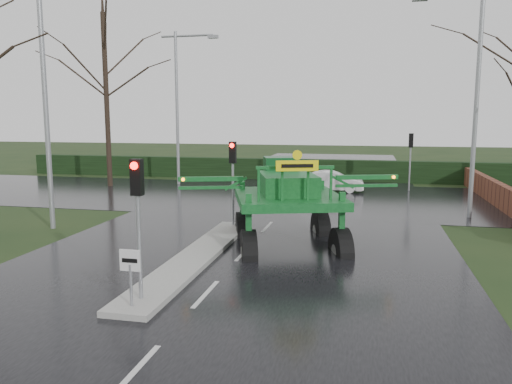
% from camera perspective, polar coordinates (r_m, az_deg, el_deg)
% --- Properties ---
extents(ground, '(140.00, 140.00, 0.00)m').
position_cam_1_polar(ground, '(13.04, -5.75, -11.60)').
color(ground, black).
rests_on(ground, ground).
extents(road_main, '(14.00, 80.00, 0.02)m').
position_cam_1_polar(road_main, '(22.41, 2.27, -2.99)').
color(road_main, black).
rests_on(road_main, ground).
extents(road_cross, '(80.00, 12.00, 0.02)m').
position_cam_1_polar(road_cross, '(28.24, 4.44, -0.61)').
color(road_cross, black).
rests_on(road_cross, ground).
extents(median_island, '(1.20, 10.00, 0.16)m').
position_cam_1_polar(median_island, '(16.11, -6.83, -7.35)').
color(median_island, gray).
rests_on(median_island, ground).
extents(hedge_row, '(44.00, 0.90, 1.50)m').
position_cam_1_polar(hedge_row, '(36.02, 6.25, 2.54)').
color(hedge_row, black).
rests_on(hedge_row, ground).
extents(brick_wall, '(0.40, 20.00, 1.20)m').
position_cam_1_polar(brick_wall, '(28.66, 25.72, -0.10)').
color(brick_wall, '#592D1E').
rests_on(brick_wall, ground).
extents(keep_left_sign, '(0.50, 0.07, 1.35)m').
position_cam_1_polar(keep_left_sign, '(11.87, -14.17, -8.48)').
color(keep_left_sign, gray).
rests_on(keep_left_sign, ground).
extents(traffic_signal_near, '(0.26, 0.33, 3.52)m').
position_cam_1_polar(traffic_signal_near, '(11.95, -13.39, -0.78)').
color(traffic_signal_near, gray).
rests_on(traffic_signal_near, ground).
extents(traffic_signal_mid, '(0.26, 0.33, 3.52)m').
position_cam_1_polar(traffic_signal_mid, '(19.88, -2.68, 3.07)').
color(traffic_signal_mid, gray).
rests_on(traffic_signal_mid, ground).
extents(traffic_signal_far, '(0.26, 0.33, 3.52)m').
position_cam_1_polar(traffic_signal_far, '(31.78, 17.26, 4.74)').
color(traffic_signal_far, gray).
rests_on(traffic_signal_far, ground).
extents(street_light_left_near, '(3.85, 0.30, 10.00)m').
position_cam_1_polar(street_light_left_near, '(21.41, -22.40, 11.95)').
color(street_light_left_near, gray).
rests_on(street_light_left_near, ground).
extents(street_light_right, '(3.85, 0.30, 10.00)m').
position_cam_1_polar(street_light_right, '(24.05, 23.29, 11.46)').
color(street_light_right, gray).
rests_on(street_light_right, ground).
extents(street_light_left_far, '(3.85, 0.30, 10.00)m').
position_cam_1_polar(street_light_left_far, '(33.88, -8.56, 10.99)').
color(street_light_left_far, gray).
rests_on(street_light_left_far, ground).
extents(tree_left_far, '(7.70, 7.70, 13.26)m').
position_cam_1_polar(tree_left_far, '(33.95, -16.83, 12.68)').
color(tree_left_far, black).
rests_on(tree_left_far, ground).
extents(crop_sprayer, '(7.37, 5.65, 4.30)m').
position_cam_1_polar(crop_sprayer, '(16.21, -0.91, -0.13)').
color(crop_sprayer, black).
rests_on(crop_sprayer, ground).
extents(white_sedan, '(3.81, 1.34, 1.25)m').
position_cam_1_polar(white_sedan, '(30.63, 8.64, 0.03)').
color(white_sedan, white).
rests_on(white_sedan, ground).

